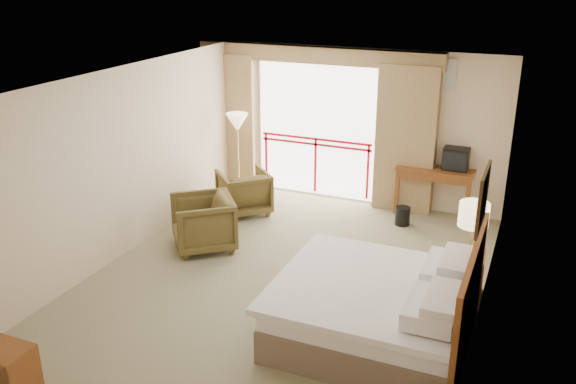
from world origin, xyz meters
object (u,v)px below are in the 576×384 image
at_px(armchair_far, 244,212).
at_px(side_table, 209,208).
at_px(wastebasket, 402,216).
at_px(table_lamp, 474,216).
at_px(desk, 436,176).
at_px(floor_lamp, 237,126).
at_px(armchair_near, 204,247).
at_px(nightstand, 466,275).
at_px(bed, 378,308).
at_px(tv, 456,159).

bearing_deg(armchair_far, side_table, 31.85).
height_order(wastebasket, armchair_far, armchair_far).
bearing_deg(table_lamp, desk, 108.88).
height_order(armchair_far, floor_lamp, floor_lamp).
bearing_deg(armchair_near, floor_lamp, 154.08).
height_order(nightstand, desk, desk).
xyz_separation_m(bed, floor_lamp, (-3.52, 3.38, 0.96)).
height_order(bed, tv, tv).
distance_m(nightstand, desk, 2.84).
bearing_deg(bed, nightstand, 59.85).
xyz_separation_m(wastebasket, floor_lamp, (-3.05, 0.09, 1.18)).
bearing_deg(nightstand, armchair_near, 178.26).
bearing_deg(side_table, wastebasket, 26.26).
relative_size(table_lamp, side_table, 1.28).
distance_m(table_lamp, side_table, 4.17).
distance_m(desk, armchair_far, 3.31).
distance_m(tv, wastebasket, 1.29).
relative_size(table_lamp, desk, 0.52).
xyz_separation_m(desk, armchair_near, (-2.91, -2.77, -0.65)).
height_order(tv, armchair_far, tv).
bearing_deg(floor_lamp, tv, 8.91).
bearing_deg(desk, floor_lamp, -168.65).
bearing_deg(armchair_near, tv, 90.73).
height_order(desk, armchair_near, desk).
height_order(nightstand, tv, tv).
xyz_separation_m(tv, armchair_far, (-3.29, -1.23, -1.01)).
bearing_deg(tv, armchair_far, -170.97).
distance_m(bed, armchair_far, 4.15).
bearing_deg(wastebasket, table_lamp, -56.05).
xyz_separation_m(bed, desk, (-0.11, 4.03, 0.27)).
distance_m(desk, wastebasket, 0.96).
xyz_separation_m(wastebasket, armchair_near, (-2.54, -2.03, -0.15)).
distance_m(armchair_far, armchair_near, 1.48).
relative_size(nightstand, armchair_far, 0.72).
bearing_deg(side_table, tv, 30.67).
xyz_separation_m(desk, armchair_far, (-2.99, -1.29, -0.65)).
distance_m(nightstand, tv, 2.77).
distance_m(table_lamp, armchair_far, 4.25).
height_order(armchair_near, side_table, side_table).
bearing_deg(armchair_far, table_lamp, 115.90).
distance_m(nightstand, armchair_far, 4.13).
xyz_separation_m(nightstand, floor_lamp, (-4.31, 2.03, 1.04)).
xyz_separation_m(table_lamp, armchair_far, (-3.88, 1.33, -1.10)).
bearing_deg(tv, bed, -104.23).
xyz_separation_m(wastebasket, side_table, (-2.81, -1.39, 0.20)).
distance_m(desk, side_table, 3.83).
xyz_separation_m(table_lamp, floor_lamp, (-4.31, 1.98, 0.24)).
relative_size(wastebasket, armchair_far, 0.37).
bearing_deg(floor_lamp, side_table, -80.80).
distance_m(desk, armchair_near, 4.07).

